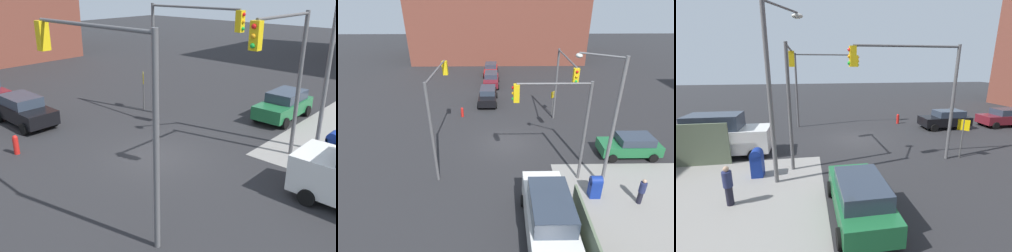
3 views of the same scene
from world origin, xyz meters
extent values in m
plane|color=#28282B|center=(0.00, 0.00, 0.00)|extent=(120.00, 120.00, 0.00)
cylinder|color=#59595B|center=(-4.50, 4.50, 3.25)|extent=(0.18, 0.18, 6.50)
cylinder|color=#59595B|center=(-1.61, 4.50, 6.38)|extent=(5.78, 0.12, 0.12)
cube|color=yellow|center=(1.28, 4.50, 5.85)|extent=(0.32, 0.36, 1.00)
sphere|color=red|center=(1.46, 4.50, 6.17)|extent=(0.18, 0.18, 0.18)
sphere|color=orange|center=(1.46, 4.50, 5.85)|extent=(0.18, 0.18, 0.18)
sphere|color=green|center=(1.46, 4.50, 5.53)|extent=(0.18, 0.18, 0.18)
cylinder|color=#59595B|center=(4.50, -4.50, 3.25)|extent=(0.18, 0.18, 6.50)
cylinder|color=#59595B|center=(1.82, -4.50, 6.38)|extent=(5.36, 0.12, 0.12)
cube|color=yellow|center=(-0.86, -4.50, 5.85)|extent=(0.32, 0.36, 1.00)
sphere|color=red|center=(-1.04, -4.50, 6.17)|extent=(0.18, 0.18, 0.18)
sphere|color=orange|center=(-1.04, -4.50, 5.85)|extent=(0.18, 0.18, 0.18)
sphere|color=green|center=(-1.04, -4.50, 5.53)|extent=(0.18, 0.18, 0.18)
cylinder|color=#59595B|center=(4.50, 4.50, 3.25)|extent=(0.18, 0.18, 6.50)
cylinder|color=#59595B|center=(4.50, 2.46, 6.38)|extent=(0.12, 4.09, 0.12)
cube|color=yellow|center=(4.50, 0.41, 5.85)|extent=(0.36, 0.32, 1.00)
sphere|color=red|center=(4.50, 0.23, 6.17)|extent=(0.18, 0.18, 0.18)
sphere|color=orange|center=(4.50, 0.23, 5.85)|extent=(0.18, 0.18, 0.18)
sphere|color=green|center=(4.50, 0.23, 5.53)|extent=(0.18, 0.18, 0.18)
cylinder|color=slate|center=(5.20, 5.80, 4.00)|extent=(0.20, 0.20, 8.00)
cylinder|color=#4C4C4C|center=(-5.40, 4.50, 1.20)|extent=(0.08, 0.08, 2.40)
cube|color=yellow|center=(-5.40, 4.50, 2.05)|extent=(0.48, 0.48, 0.64)
cube|color=navy|center=(6.20, 5.00, 0.57)|extent=(0.56, 0.64, 1.15)
cylinder|color=navy|center=(6.20, 5.00, 1.15)|extent=(0.56, 0.64, 0.56)
cylinder|color=red|center=(-5.00, -4.20, 0.40)|extent=(0.26, 0.26, 0.80)
sphere|color=red|center=(-5.00, -4.20, 0.82)|extent=(0.24, 0.24, 0.24)
cylinder|color=black|center=(-12.77, -0.83, 0.32)|extent=(0.64, 0.22, 0.64)
cube|color=#1E6638|center=(1.89, 8.84, 0.70)|extent=(1.80, 4.27, 0.75)
cube|color=#2D3847|center=(1.89, 9.18, 1.35)|extent=(1.58, 2.39, 0.55)
cylinder|color=black|center=(2.79, 7.39, 0.32)|extent=(0.22, 0.64, 0.64)
cylinder|color=black|center=(0.99, 7.39, 0.32)|extent=(0.22, 0.64, 0.64)
cylinder|color=black|center=(2.79, 10.29, 0.32)|extent=(0.22, 0.64, 0.64)
cylinder|color=black|center=(0.99, 10.29, 0.32)|extent=(0.22, 0.64, 0.64)
cube|color=black|center=(-8.43, -1.89, 0.70)|extent=(4.30, 1.80, 0.75)
cube|color=#2D3847|center=(-8.77, -1.89, 1.35)|extent=(2.41, 1.58, 0.55)
cylinder|color=black|center=(-6.97, -0.99, 0.32)|extent=(0.64, 0.22, 0.64)
cylinder|color=black|center=(-6.97, -2.79, 0.32)|extent=(0.64, 0.22, 0.64)
cylinder|color=black|center=(-9.89, -0.99, 0.32)|extent=(0.64, 0.22, 0.64)
cylinder|color=black|center=(6.88, 0.75, 0.32)|extent=(0.64, 0.22, 0.64)
cylinder|color=black|center=(6.88, 2.85, 0.32)|extent=(0.64, 0.22, 0.64)
camera|label=1|loc=(11.08, -11.19, 7.50)|focal=40.00mm
camera|label=2|loc=(18.00, -0.38, 10.82)|focal=28.00mm
camera|label=3|loc=(3.60, 15.92, 5.35)|focal=24.00mm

